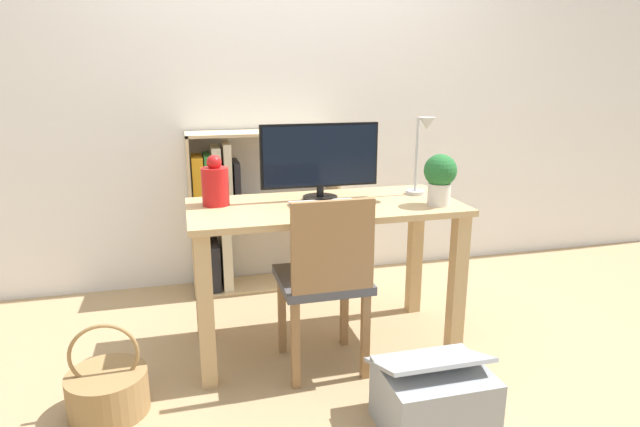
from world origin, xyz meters
name	(u,v)px	position (x,y,z in m)	size (l,w,h in m)	color
ground_plane	(325,342)	(0.00, 0.00, 0.00)	(10.00, 10.00, 0.00)	tan
wall_back	(284,83)	(0.00, 1.03, 1.30)	(8.00, 0.05, 2.60)	white
desk	(325,234)	(0.00, 0.00, 0.59)	(1.32, 0.61, 0.75)	tan
monitor	(321,158)	(0.00, 0.10, 0.96)	(0.60, 0.18, 0.38)	black
keyboard	(324,204)	(-0.02, -0.03, 0.76)	(0.32, 0.13, 0.02)	silver
vase	(215,184)	(-0.52, 0.11, 0.85)	(0.13, 0.13, 0.24)	red
desk_lamp	(422,148)	(0.51, 0.03, 1.00)	(0.10, 0.19, 0.41)	#B7B7BC
potted_plant	(440,176)	(0.52, -0.16, 0.89)	(0.16, 0.16, 0.25)	silver
chair	(325,277)	(-0.07, -0.26, 0.47)	(0.40, 0.40, 0.86)	#4C4C51
bookshelf	(235,213)	(-0.36, 0.86, 0.50)	(0.93, 0.28, 1.01)	#D8BC8C
basket	(108,390)	(-1.02, -0.34, 0.10)	(0.33, 0.33, 0.40)	#997547
storage_box	(433,398)	(0.23, -0.78, 0.14)	(0.42, 0.40, 0.33)	#999EA3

